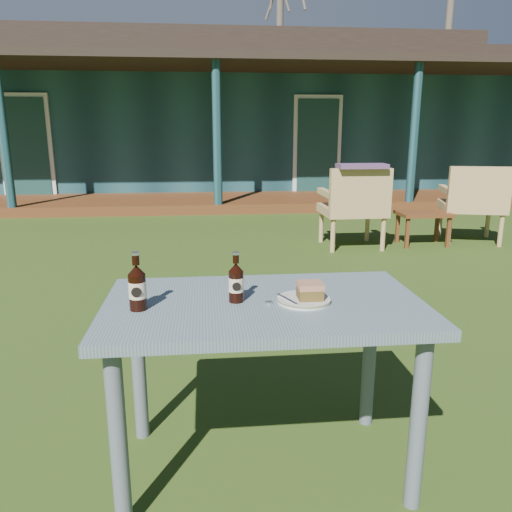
{
  "coord_description": "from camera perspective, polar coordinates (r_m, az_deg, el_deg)",
  "views": [
    {
      "loc": [
        -0.21,
        -3.37,
        1.35
      ],
      "look_at": [
        0.0,
        -1.3,
        0.82
      ],
      "focal_mm": 35.0,
      "sensor_mm": 36.0,
      "label": 1
    }
  ],
  "objects": [
    {
      "name": "cake_slice",
      "position": [
        1.87,
        6.18,
        -3.94
      ],
      "size": [
        0.09,
        0.09,
        0.06
      ],
      "color": "brown",
      "rests_on": "plate"
    },
    {
      "name": "armchair_right",
      "position": [
        6.6,
        23.64,
        5.9
      ],
      "size": [
        0.84,
        0.81,
        0.94
      ],
      "color": "tan",
      "rests_on": "ground"
    },
    {
      "name": "floral_throw",
      "position": [
        5.65,
        12.02,
        10.02
      ],
      "size": [
        0.54,
        0.25,
        0.05
      ],
      "primitive_type": "cube",
      "rotation": [
        0.0,
        0.0,
        3.16
      ],
      "color": "#5D3C61",
      "rests_on": "armchair_left"
    },
    {
      "name": "plate",
      "position": [
        1.89,
        5.47,
        -4.99
      ],
      "size": [
        0.2,
        0.2,
        0.01
      ],
      "color": "silver",
      "rests_on": "cafe_table"
    },
    {
      "name": "side_table",
      "position": [
        6.27,
        18.59,
        4.24
      ],
      "size": [
        0.6,
        0.4,
        0.4
      ],
      "color": "#5C3116",
      "rests_on": "ground"
    },
    {
      "name": "armchair_left",
      "position": [
        5.87,
        11.22,
        5.93
      ],
      "size": [
        0.7,
        0.66,
        0.94
      ],
      "color": "tan",
      "rests_on": "ground"
    },
    {
      "name": "cola_bottle_far",
      "position": [
        1.82,
        -13.41,
        -3.46
      ],
      "size": [
        0.06,
        0.07,
        0.21
      ],
      "color": "black",
      "rests_on": "cafe_table"
    },
    {
      "name": "tree_right",
      "position": [
        22.94,
        21.21,
        23.76
      ],
      "size": [
        0.28,
        0.28,
        11.0
      ],
      "primitive_type": "cylinder",
      "color": "brown",
      "rests_on": "ground"
    },
    {
      "name": "cafe_table",
      "position": [
        1.92,
        0.91,
        -8.02
      ],
      "size": [
        1.2,
        0.7,
        0.72
      ],
      "color": "slate",
      "rests_on": "ground"
    },
    {
      "name": "fork",
      "position": [
        1.86,
        3.57,
        -4.94
      ],
      "size": [
        0.06,
        0.13,
        0.0
      ],
      "primitive_type": "cube",
      "rotation": [
        0.0,
        0.0,
        0.39
      ],
      "color": "silver",
      "rests_on": "plate"
    },
    {
      "name": "tree_mid",
      "position": [
        22.36,
        2.72,
        22.96
      ],
      "size": [
        0.28,
        0.28,
        9.5
      ],
      "primitive_type": "cylinder",
      "color": "brown",
      "rests_on": "ground"
    },
    {
      "name": "ground",
      "position": [
        3.63,
        -2.1,
        -7.54
      ],
      "size": [
        80.0,
        80.0,
        0.0
      ],
      "primitive_type": "plane",
      "color": "#334916"
    },
    {
      "name": "cola_bottle_near",
      "position": [
        1.86,
        -2.29,
        -2.99
      ],
      "size": [
        0.06,
        0.06,
        0.19
      ],
      "color": "black",
      "rests_on": "cafe_table"
    },
    {
      "name": "bottle_cap",
      "position": [
        1.86,
        1.49,
        -5.34
      ],
      "size": [
        0.03,
        0.03,
        0.01
      ],
      "primitive_type": "cylinder",
      "color": "silver",
      "rests_on": "cafe_table"
    },
    {
      "name": "pavilion",
      "position": [
        12.76,
        -5.06,
        15.34
      ],
      "size": [
        15.8,
        8.3,
        3.45
      ],
      "color": "#1A3E44",
      "rests_on": "ground"
    }
  ]
}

